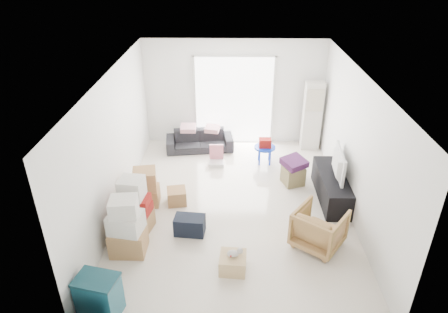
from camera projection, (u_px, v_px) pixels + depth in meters
name	position (u px, v px, depth m)	size (l,w,h in m)	color
room_shell	(235.00, 146.00, 7.42)	(4.98, 6.48, 3.18)	beige
sliding_door	(234.00, 97.00, 10.09)	(2.10, 0.04, 2.33)	white
ac_tower	(312.00, 116.00, 9.94)	(0.45, 0.30, 1.75)	silver
tv_console	(331.00, 187.00, 8.19)	(0.49, 1.65, 0.55)	black
television	(333.00, 173.00, 8.03)	(0.97, 0.56, 0.13)	black
sofa	(200.00, 138.00, 10.12)	(1.68, 0.49, 0.66)	#25252A
pillow_left	(188.00, 123.00, 9.97)	(0.37, 0.29, 0.12)	#CC959F
pillow_right	(212.00, 123.00, 9.94)	(0.39, 0.31, 0.13)	#CC959F
armchair	(319.00, 226.00, 6.84)	(0.77, 0.72, 0.80)	#B97F52
storage_bins	(99.00, 296.00, 5.58)	(0.66, 0.53, 0.67)	#195567
box_stack_a	(127.00, 229.00, 6.66)	(0.60, 0.52, 1.07)	#966943
box_stack_b	(134.00, 209.00, 7.17)	(0.65, 0.65, 1.10)	#966943
box_stack_c	(146.00, 188.00, 7.97)	(0.53, 0.51, 0.77)	#966943
loose_box	(177.00, 196.00, 8.09)	(0.37, 0.37, 0.31)	#966943
duffel_bag	(190.00, 225.00, 7.24)	(0.54, 0.33, 0.35)	black
ottoman	(293.00, 175.00, 8.73)	(0.42, 0.42, 0.42)	olive
blanket	(294.00, 164.00, 8.59)	(0.46, 0.46, 0.14)	#4F2050
kids_table	(265.00, 146.00, 9.43)	(0.51, 0.51, 0.63)	#0B2FC7
toy_walker	(216.00, 159.00, 9.54)	(0.35, 0.31, 0.47)	silver
wood_crate	(233.00, 263.00, 6.43)	(0.42, 0.42, 0.28)	tan
plush_bunny	(235.00, 253.00, 6.34)	(0.26, 0.15, 0.13)	#B2ADA8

